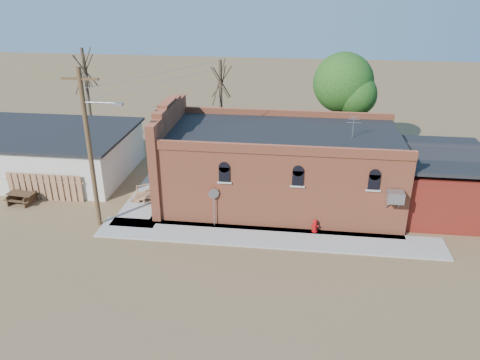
# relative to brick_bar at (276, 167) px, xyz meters

# --- Properties ---
(ground) EXTENTS (120.00, 120.00, 0.00)m
(ground) POSITION_rel_brick_bar_xyz_m (-1.64, -5.49, -2.34)
(ground) COLOR brown
(ground) RESTS_ON ground
(sidewalk_south) EXTENTS (19.00, 2.20, 0.08)m
(sidewalk_south) POSITION_rel_brick_bar_xyz_m (-0.14, -4.59, -2.30)
(sidewalk_south) COLOR #9E9991
(sidewalk_south) RESTS_ON ground
(sidewalk_west) EXTENTS (2.60, 10.00, 0.08)m
(sidewalk_west) POSITION_rel_brick_bar_xyz_m (-7.94, 0.51, -2.30)
(sidewalk_west) COLOR #9E9991
(sidewalk_west) RESTS_ON ground
(brick_bar) EXTENTS (16.40, 7.97, 6.30)m
(brick_bar) POSITION_rel_brick_bar_xyz_m (0.00, 0.00, 0.00)
(brick_bar) COLOR #C9623D
(brick_bar) RESTS_ON ground
(red_shed) EXTENTS (5.40, 6.40, 4.30)m
(red_shed) POSITION_rel_brick_bar_xyz_m (9.86, 0.01, -0.07)
(red_shed) COLOR #5D1F10
(red_shed) RESTS_ON ground
(wood_fence) EXTENTS (5.20, 0.10, 1.80)m
(wood_fence) POSITION_rel_brick_bar_xyz_m (-14.44, -1.69, -1.44)
(wood_fence) COLOR #905C41
(wood_fence) RESTS_ON ground
(utility_pole) EXTENTS (3.12, 0.26, 9.00)m
(utility_pole) POSITION_rel_brick_bar_xyz_m (-9.79, -4.29, 2.43)
(utility_pole) COLOR #4C3A1E
(utility_pole) RESTS_ON ground
(tree_bare_near) EXTENTS (2.80, 2.80, 7.65)m
(tree_bare_near) POSITION_rel_brick_bar_xyz_m (-4.64, 7.51, 3.62)
(tree_bare_near) COLOR #4F3D2D
(tree_bare_near) RESTS_ON ground
(tree_bare_far) EXTENTS (2.80, 2.80, 8.16)m
(tree_bare_far) POSITION_rel_brick_bar_xyz_m (-15.64, 8.51, 4.02)
(tree_bare_far) COLOR #4F3D2D
(tree_bare_far) RESTS_ON ground
(tree_leafy) EXTENTS (4.40, 4.40, 8.15)m
(tree_leafy) POSITION_rel_brick_bar_xyz_m (4.36, 8.01, 3.59)
(tree_leafy) COLOR #4F3D2D
(tree_leafy) RESTS_ON ground
(fire_hydrant) EXTENTS (0.42, 0.38, 0.76)m
(fire_hydrant) POSITION_rel_brick_bar_xyz_m (2.44, -3.70, -1.89)
(fire_hydrant) COLOR #A8090D
(fire_hydrant) RESTS_ON sidewalk_south
(stop_sign) EXTENTS (0.58, 0.33, 2.32)m
(stop_sign) POSITION_rel_brick_bar_xyz_m (-3.23, -3.69, -0.47)
(stop_sign) COLOR gray
(stop_sign) RESTS_ON sidewalk_south
(trash_barrel) EXTENTS (0.59, 0.59, 0.81)m
(trash_barrel) POSITION_rel_brick_bar_xyz_m (-7.13, -0.83, -1.86)
(trash_barrel) COLOR navy
(trash_barrel) RESTS_ON sidewalk_west
(picnic_table) EXTENTS (1.79, 1.41, 0.70)m
(picnic_table) POSITION_rel_brick_bar_xyz_m (-15.76, -2.31, -1.88)
(picnic_table) COLOR #442D1B
(picnic_table) RESTS_ON ground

